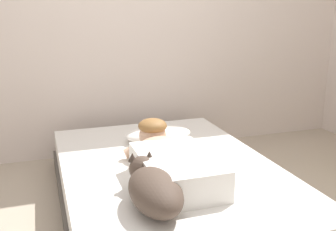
{
  "coord_description": "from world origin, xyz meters",
  "views": [
    {
      "loc": [
        -0.87,
        -2.04,
        1.31
      ],
      "look_at": [
        0.01,
        0.58,
        0.56
      ],
      "focal_mm": 42.0,
      "sensor_mm": 36.0,
      "label": 1
    }
  ],
  "objects_px": {
    "person_lying": "(169,160)",
    "cell_phone": "(173,155)",
    "coffee_cup": "(167,136)",
    "dog": "(153,188)",
    "pillow": "(158,134)",
    "bed": "(169,186)"
  },
  "relations": [
    {
      "from": "pillow",
      "to": "dog",
      "type": "relative_size",
      "value": 0.9
    },
    {
      "from": "person_lying",
      "to": "coffee_cup",
      "type": "xyz_separation_m",
      "value": [
        0.2,
        0.65,
        -0.07
      ]
    },
    {
      "from": "bed",
      "to": "pillow",
      "type": "xyz_separation_m",
      "value": [
        0.08,
        0.49,
        0.21
      ]
    },
    {
      "from": "dog",
      "to": "coffee_cup",
      "type": "height_order",
      "value": "dog"
    },
    {
      "from": "person_lying",
      "to": "cell_phone",
      "type": "xyz_separation_m",
      "value": [
        0.13,
        0.31,
        -0.1
      ]
    },
    {
      "from": "pillow",
      "to": "person_lying",
      "type": "height_order",
      "value": "person_lying"
    },
    {
      "from": "bed",
      "to": "dog",
      "type": "height_order",
      "value": "dog"
    },
    {
      "from": "cell_phone",
      "to": "pillow",
      "type": "bearing_deg",
      "value": 89.65
    },
    {
      "from": "dog",
      "to": "pillow",
      "type": "bearing_deg",
      "value": 71.44
    },
    {
      "from": "dog",
      "to": "person_lying",
      "type": "bearing_deg",
      "value": 59.52
    },
    {
      "from": "person_lying",
      "to": "cell_phone",
      "type": "relative_size",
      "value": 6.57
    },
    {
      "from": "person_lying",
      "to": "dog",
      "type": "relative_size",
      "value": 1.6
    },
    {
      "from": "pillow",
      "to": "coffee_cup",
      "type": "distance_m",
      "value": 0.07
    },
    {
      "from": "pillow",
      "to": "cell_phone",
      "type": "bearing_deg",
      "value": -90.35
    },
    {
      "from": "bed",
      "to": "person_lying",
      "type": "height_order",
      "value": "person_lying"
    },
    {
      "from": "bed",
      "to": "cell_phone",
      "type": "height_order",
      "value": "cell_phone"
    },
    {
      "from": "person_lying",
      "to": "pillow",
      "type": "bearing_deg",
      "value": 78.54
    },
    {
      "from": "person_lying",
      "to": "cell_phone",
      "type": "bearing_deg",
      "value": 67.27
    },
    {
      "from": "person_lying",
      "to": "coffee_cup",
      "type": "bearing_deg",
      "value": 73.13
    },
    {
      "from": "bed",
      "to": "cell_phone",
      "type": "distance_m",
      "value": 0.23
    },
    {
      "from": "pillow",
      "to": "cell_phone",
      "type": "distance_m",
      "value": 0.35
    },
    {
      "from": "coffee_cup",
      "to": "dog",
      "type": "bearing_deg",
      "value": -111.93
    }
  ]
}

